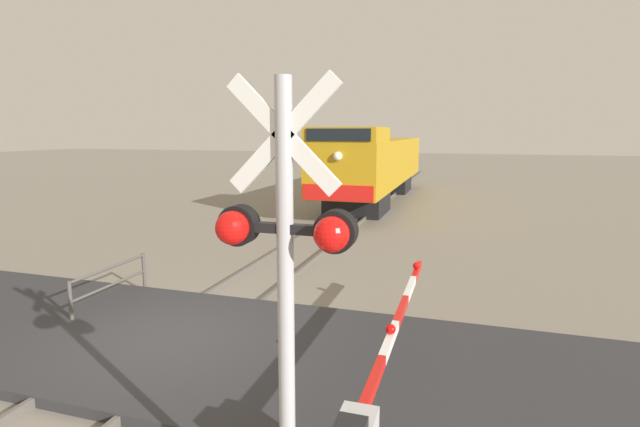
{
  "coord_description": "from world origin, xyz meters",
  "views": [
    {
      "loc": [
        4.94,
        -6.91,
        3.81
      ],
      "look_at": [
        1.06,
        5.52,
        1.57
      ],
      "focal_mm": 26.85,
      "sensor_mm": 36.0,
      "label": 1
    }
  ],
  "objects_px": {
    "crossing_gate": "(375,396)",
    "locomotive": "(375,164)",
    "crossing_signal": "(285,273)",
    "guard_railing": "(111,281)"
  },
  "relations": [
    {
      "from": "crossing_gate",
      "to": "locomotive",
      "type": "bearing_deg",
      "value": 100.93
    },
    {
      "from": "locomotive",
      "to": "crossing_gate",
      "type": "distance_m",
      "value": 21.28
    },
    {
      "from": "crossing_signal",
      "to": "crossing_gate",
      "type": "height_order",
      "value": "crossing_signal"
    },
    {
      "from": "crossing_signal",
      "to": "locomotive",
      "type": "bearing_deg",
      "value": 98.98
    },
    {
      "from": "locomotive",
      "to": "crossing_signal",
      "type": "relative_size",
      "value": 3.81
    },
    {
      "from": "crossing_signal",
      "to": "guard_railing",
      "type": "xyz_separation_m",
      "value": [
        -5.9,
        4.65,
        -2.06
      ]
    },
    {
      "from": "locomotive",
      "to": "crossing_gate",
      "type": "bearing_deg",
      "value": -79.07
    },
    {
      "from": "locomotive",
      "to": "crossing_gate",
      "type": "xyz_separation_m",
      "value": [
        4.03,
        -20.86,
        -1.29
      ]
    },
    {
      "from": "locomotive",
      "to": "guard_railing",
      "type": "height_order",
      "value": "locomotive"
    },
    {
      "from": "crossing_gate",
      "to": "guard_railing",
      "type": "xyz_separation_m",
      "value": [
        -6.39,
        3.09,
        -0.17
      ]
    }
  ]
}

